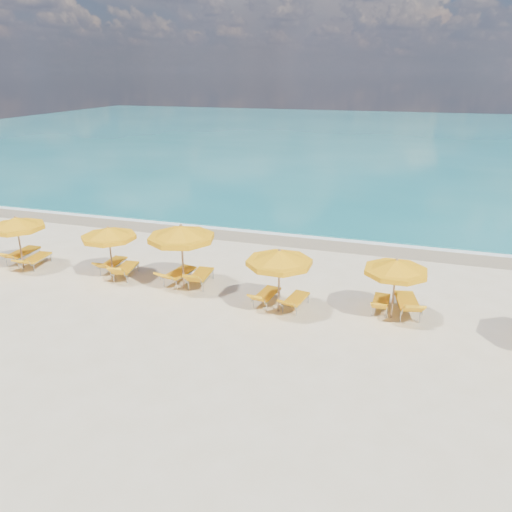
% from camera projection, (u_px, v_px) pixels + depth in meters
% --- Properties ---
extents(ground_plane, '(120.00, 120.00, 0.00)m').
position_uv_depth(ground_plane, '(243.00, 303.00, 17.37)').
color(ground_plane, beige).
extents(ocean, '(120.00, 80.00, 0.30)m').
position_uv_depth(ocean, '(371.00, 137.00, 60.26)').
color(ocean, '#146C72').
rests_on(ocean, ground).
extents(wet_sand_band, '(120.00, 2.60, 0.01)m').
position_uv_depth(wet_sand_band, '(293.00, 238.00, 23.98)').
color(wet_sand_band, tan).
rests_on(wet_sand_band, ground).
extents(foam_line, '(120.00, 1.20, 0.03)m').
position_uv_depth(foam_line, '(297.00, 234.00, 24.70)').
color(foam_line, white).
rests_on(foam_line, ground).
extents(whitecap_near, '(14.00, 0.36, 0.05)m').
position_uv_depth(whitecap_near, '(241.00, 188.00, 34.25)').
color(whitecap_near, white).
rests_on(whitecap_near, ground).
extents(whitecap_far, '(18.00, 0.30, 0.05)m').
position_uv_depth(whitecap_far, '(452.00, 181.00, 36.56)').
color(whitecap_far, white).
rests_on(whitecap_far, ground).
extents(umbrella_1, '(2.83, 2.83, 2.21)m').
position_uv_depth(umbrella_1, '(16.00, 224.00, 19.77)').
color(umbrella_1, '#A07850').
rests_on(umbrella_1, ground).
extents(umbrella_2, '(2.73, 2.73, 2.11)m').
position_uv_depth(umbrella_2, '(109.00, 234.00, 18.85)').
color(umbrella_2, '#A07850').
rests_on(umbrella_2, ground).
extents(umbrella_3, '(2.76, 2.76, 2.47)m').
position_uv_depth(umbrella_3, '(181.00, 234.00, 17.85)').
color(umbrella_3, '#A07850').
rests_on(umbrella_3, ground).
extents(umbrella_4, '(2.85, 2.85, 2.23)m').
position_uv_depth(umbrella_4, '(279.00, 258.00, 16.10)').
color(umbrella_4, '#A07850').
rests_on(umbrella_4, ground).
extents(umbrella_5, '(2.68, 2.68, 2.08)m').
position_uv_depth(umbrella_5, '(396.00, 267.00, 15.70)').
color(umbrella_5, '#A07850').
rests_on(umbrella_5, ground).
extents(lounger_1_left, '(0.71, 2.02, 0.82)m').
position_uv_depth(lounger_1_left, '(22.00, 256.00, 20.98)').
color(lounger_1_left, '#A5A8AD').
rests_on(lounger_1_left, ground).
extents(lounger_1_right, '(0.76, 1.87, 0.71)m').
position_uv_depth(lounger_1_right, '(36.00, 262.00, 20.47)').
color(lounger_1_right, '#A5A8AD').
rests_on(lounger_1_right, ground).
extents(lounger_2_left, '(0.65, 1.76, 0.74)m').
position_uv_depth(lounger_2_left, '(113.00, 266.00, 20.02)').
color(lounger_2_left, '#A5A8AD').
rests_on(lounger_2_left, ground).
extents(lounger_2_right, '(0.86, 1.84, 0.82)m').
position_uv_depth(lounger_2_right, '(126.00, 272.00, 19.42)').
color(lounger_2_right, '#A5A8AD').
rests_on(lounger_2_right, ground).
extents(lounger_3_left, '(0.93, 1.99, 0.80)m').
position_uv_depth(lounger_3_left, '(179.00, 277.00, 18.93)').
color(lounger_3_left, '#A5A8AD').
rests_on(lounger_3_left, ground).
extents(lounger_3_right, '(0.77, 1.91, 0.84)m').
position_uv_depth(lounger_3_right, '(201.00, 279.00, 18.74)').
color(lounger_3_right, '#A5A8AD').
rests_on(lounger_3_right, ground).
extents(lounger_4_left, '(0.79, 1.74, 0.74)m').
position_uv_depth(lounger_4_left, '(266.00, 298.00, 17.23)').
color(lounger_4_left, '#A5A8AD').
rests_on(lounger_4_left, ground).
extents(lounger_4_right, '(0.80, 1.73, 0.70)m').
position_uv_depth(lounger_4_right, '(295.00, 303.00, 16.88)').
color(lounger_4_right, '#A5A8AD').
rests_on(lounger_4_right, ground).
extents(lounger_5_left, '(0.58, 1.62, 0.71)m').
position_uv_depth(lounger_5_left, '(381.00, 305.00, 16.74)').
color(lounger_5_left, '#A5A8AD').
rests_on(lounger_5_left, ground).
extents(lounger_5_right, '(1.06, 2.11, 0.88)m').
position_uv_depth(lounger_5_right, '(407.00, 307.00, 16.51)').
color(lounger_5_right, '#A5A8AD').
rests_on(lounger_5_right, ground).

